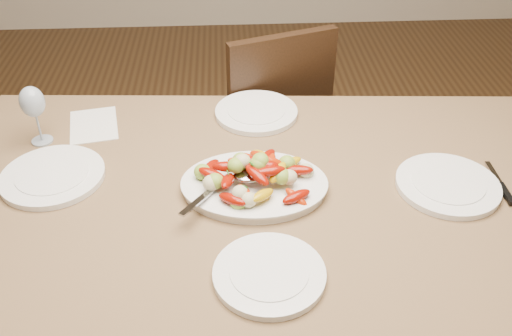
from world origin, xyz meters
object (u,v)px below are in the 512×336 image
object	(u,v)px
chair_far	(261,124)
plate_left	(53,176)
dining_table	(256,277)
wine_glass	(35,114)
plate_near	(269,274)
serving_platter	(254,187)
plate_right	(448,185)
plate_far	(256,112)

from	to	relation	value
chair_far	plate_left	xyz separation A→B (m)	(-0.65, -0.72, 0.29)
dining_table	wine_glass	xyz separation A→B (m)	(-0.66, 0.26, 0.48)
dining_table	plate_near	distance (m)	0.52
plate_left	dining_table	bearing A→B (deg)	-6.34
chair_far	serving_platter	world-z (taller)	chair_far
chair_far	dining_table	bearing A→B (deg)	65.59
plate_left	wine_glass	xyz separation A→B (m)	(-0.08, 0.20, 0.09)
serving_platter	plate_near	size ratio (longest dim) A/B	1.49
serving_platter	wine_glass	xyz separation A→B (m)	(-0.66, 0.28, 0.09)
plate_near	wine_glass	xyz separation A→B (m)	(-0.67, 0.61, 0.09)
plate_right	wine_glass	distance (m)	1.24
plate_far	chair_far	bearing A→B (deg)	83.55
wine_glass	serving_platter	bearing A→B (deg)	-23.41
serving_platter	plate_near	bearing A→B (deg)	-87.03
plate_right	plate_far	bearing A→B (deg)	140.33
dining_table	plate_near	size ratio (longest dim) A/B	6.89
plate_left	plate_near	xyz separation A→B (m)	(0.60, -0.41, 0.00)
chair_far	plate_far	distance (m)	0.49
plate_left	plate_far	size ratio (longest dim) A/B	1.06
plate_far	wine_glass	bearing A→B (deg)	-169.69
plate_right	plate_far	xyz separation A→B (m)	(-0.52, 0.43, 0.00)
chair_far	plate_near	xyz separation A→B (m)	(-0.06, -1.13, 0.29)
plate_left	plate_right	distance (m)	1.13
plate_right	wine_glass	size ratio (longest dim) A/B	1.42
serving_platter	plate_right	world-z (taller)	serving_platter
dining_table	chair_far	size ratio (longest dim) A/B	1.94
plate_left	wine_glass	distance (m)	0.23
wine_glass	plate_left	bearing A→B (deg)	-68.52
chair_far	plate_left	bearing A→B (deg)	28.34
chair_far	wine_glass	size ratio (longest dim) A/B	4.64
plate_near	serving_platter	bearing A→B (deg)	92.97
serving_platter	plate_right	size ratio (longest dim) A/B	1.37
plate_right	plate_near	xyz separation A→B (m)	(-0.53, -0.31, 0.00)
dining_table	chair_far	bearing A→B (deg)	85.05
serving_platter	wine_glass	distance (m)	0.72
plate_left	wine_glass	bearing A→B (deg)	111.48
chair_far	plate_right	world-z (taller)	chair_far
plate_far	plate_left	bearing A→B (deg)	-151.94
dining_table	plate_left	world-z (taller)	plate_left
dining_table	plate_near	world-z (taller)	plate_near
chair_far	wine_glass	world-z (taller)	wine_glass
serving_platter	wine_glass	bearing A→B (deg)	156.59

